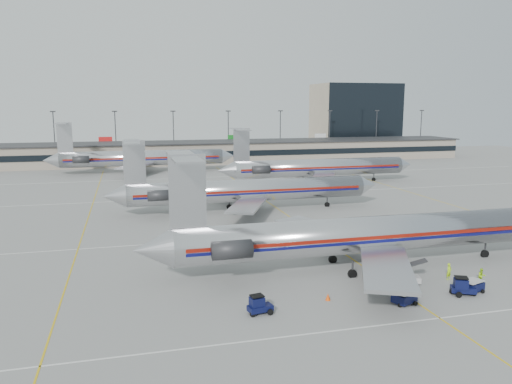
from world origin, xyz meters
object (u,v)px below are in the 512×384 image
object	(u,v)px
tug_center	(462,287)
jet_foreground	(361,234)
jet_second_row	(244,190)
belt_loader	(400,277)

from	to	relation	value
tug_center	jet_foreground	bearing A→B (deg)	145.07
jet_second_row	jet_foreground	bearing A→B (deg)	-80.27
tug_center	jet_second_row	bearing A→B (deg)	129.68
jet_second_row	belt_loader	xyz separation A→B (m)	(6.97, -36.27, -2.80)
jet_foreground	jet_second_row	size ratio (longest dim) A/B	1.06
jet_foreground	jet_second_row	distance (m)	31.54
belt_loader	jet_second_row	bearing A→B (deg)	117.40
tug_center	belt_loader	bearing A→B (deg)	157.46
jet_foreground	jet_second_row	bearing A→B (deg)	99.73
tug_center	belt_loader	distance (m)	5.62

